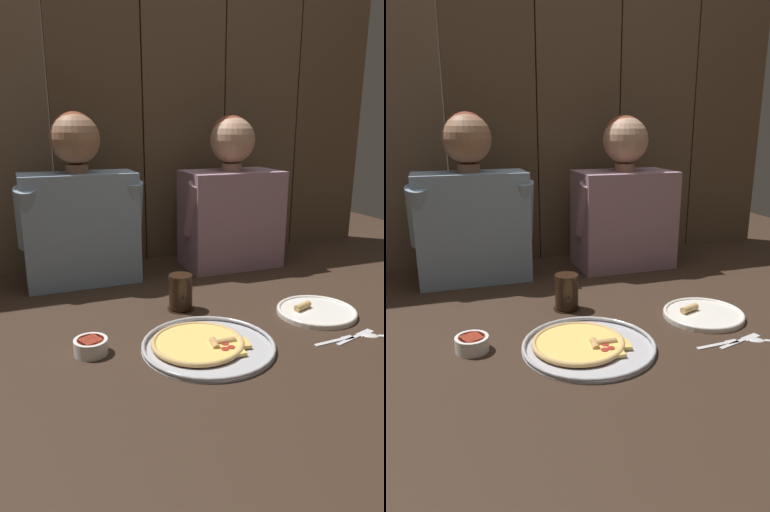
# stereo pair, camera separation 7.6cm
# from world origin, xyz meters

# --- Properties ---
(ground_plane) EXTENTS (3.20, 3.20, 0.00)m
(ground_plane) POSITION_xyz_m (0.00, 0.00, 0.00)
(ground_plane) COLOR #332319
(pizza_tray) EXTENTS (0.36, 0.36, 0.03)m
(pizza_tray) POSITION_xyz_m (-0.09, -0.16, 0.01)
(pizza_tray) COLOR #B2B2B7
(pizza_tray) RESTS_ON ground
(dinner_plate) EXTENTS (0.25, 0.25, 0.03)m
(dinner_plate) POSITION_xyz_m (0.33, -0.08, 0.01)
(dinner_plate) COLOR white
(dinner_plate) RESTS_ON ground
(drinking_glass) EXTENTS (0.09, 0.09, 0.12)m
(drinking_glass) POSITION_xyz_m (-0.06, 0.12, 0.06)
(drinking_glass) COLOR black
(drinking_glass) RESTS_ON ground
(dipping_bowl) EXTENTS (0.09, 0.09, 0.04)m
(dipping_bowl) POSITION_xyz_m (-0.38, -0.08, 0.02)
(dipping_bowl) COLOR white
(dipping_bowl) RESTS_ON ground
(table_fork) EXTENTS (0.13, 0.02, 0.01)m
(table_fork) POSITION_xyz_m (0.27, -0.25, 0.00)
(table_fork) COLOR silver
(table_fork) RESTS_ON ground
(table_knife) EXTENTS (0.15, 0.06, 0.01)m
(table_knife) POSITION_xyz_m (0.33, -0.25, 0.00)
(table_knife) COLOR silver
(table_knife) RESTS_ON ground
(table_spoon) EXTENTS (0.13, 0.08, 0.01)m
(table_spoon) POSITION_xyz_m (0.40, -0.27, 0.00)
(table_spoon) COLOR silver
(table_spoon) RESTS_ON ground
(diner_left) EXTENTS (0.44, 0.21, 0.62)m
(diner_left) POSITION_xyz_m (-0.30, 0.50, 0.28)
(diner_left) COLOR #849EB7
(diner_left) RESTS_ON ground
(diner_right) EXTENTS (0.42, 0.23, 0.61)m
(diner_right) POSITION_xyz_m (0.30, 0.50, 0.27)
(diner_right) COLOR gray
(diner_right) RESTS_ON ground
(wooden_backdrop_wall) EXTENTS (2.19, 0.03, 1.26)m
(wooden_backdrop_wall) POSITION_xyz_m (-0.00, 0.72, 0.63)
(wooden_backdrop_wall) COLOR brown
(wooden_backdrop_wall) RESTS_ON ground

